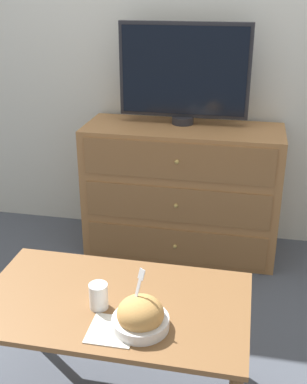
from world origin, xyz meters
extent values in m
plane|color=#474C56|center=(0.00, 0.00, 0.00)|extent=(12.00, 12.00, 0.00)
cube|color=silver|center=(0.00, 0.03, 1.30)|extent=(12.00, 0.05, 2.60)
cube|color=#9E6B3D|center=(0.06, -0.24, 0.39)|extent=(1.13, 0.42, 0.78)
cube|color=brown|center=(0.06, -0.46, 0.13)|extent=(1.04, 0.01, 0.21)
sphere|color=tan|center=(0.06, -0.46, 0.13)|extent=(0.02, 0.02, 0.02)
cube|color=brown|center=(0.06, -0.46, 0.39)|extent=(1.04, 0.01, 0.21)
sphere|color=tan|center=(0.06, -0.46, 0.39)|extent=(0.02, 0.02, 0.02)
cube|color=brown|center=(0.06, -0.46, 0.65)|extent=(1.04, 0.01, 0.21)
sphere|color=tan|center=(0.06, -0.46, 0.65)|extent=(0.02, 0.02, 0.02)
cylinder|color=#232328|center=(0.05, -0.17, 0.80)|extent=(0.13, 0.13, 0.04)
cube|color=#232328|center=(0.05, -0.16, 1.09)|extent=(0.74, 0.04, 0.52)
cube|color=black|center=(0.05, -0.19, 1.09)|extent=(0.70, 0.01, 0.48)
cube|color=brown|center=(0.00, -1.49, 0.47)|extent=(0.97, 0.56, 0.02)
cylinder|color=brown|center=(-0.45, -1.25, 0.23)|extent=(0.04, 0.04, 0.46)
cylinder|color=brown|center=(0.45, -1.25, 0.23)|extent=(0.04, 0.04, 0.46)
cylinder|color=silver|center=(0.13, -1.62, 0.50)|extent=(0.19, 0.19, 0.04)
ellipsoid|color=tan|center=(0.13, -1.62, 0.54)|extent=(0.16, 0.16, 0.11)
cube|color=white|center=(0.11, -1.60, 0.58)|extent=(0.04, 0.05, 0.17)
cube|color=white|center=(0.13, -1.58, 0.67)|extent=(0.03, 0.03, 0.04)
cylinder|color=beige|center=(-0.04, -1.54, 0.51)|extent=(0.06, 0.06, 0.06)
cylinder|color=white|center=(-0.04, -1.54, 0.53)|extent=(0.07, 0.07, 0.09)
cube|color=silver|center=(0.04, -1.65, 0.49)|extent=(0.16, 0.16, 0.00)
camera|label=1|loc=(0.43, -2.87, 1.54)|focal=45.00mm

